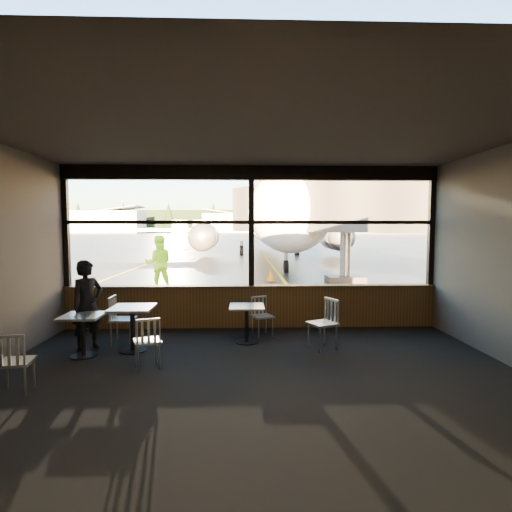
{
  "coord_description": "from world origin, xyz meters",
  "views": [
    {
      "loc": [
        -0.19,
        -8.63,
        2.17
      ],
      "look_at": [
        0.13,
        1.0,
        1.5
      ],
      "focal_mm": 28.0,
      "sensor_mm": 36.0,
      "label": 1
    }
  ],
  "objects_px": {
    "airliner": "(270,187)",
    "jet_bridge": "(349,225)",
    "ground_crew": "(159,263)",
    "cone_nose": "(270,275)",
    "chair_left_s": "(16,363)",
    "cone_wing": "(192,256)",
    "chair_near_n": "(262,317)",
    "chair_near_e": "(322,324)",
    "chair_mid_w": "(123,320)",
    "cafe_table_near": "(247,324)",
    "passenger": "(88,305)",
    "chair_mid_s": "(147,342)",
    "cafe_table_mid": "(133,329)",
    "cafe_table_left": "(83,336)"
  },
  "relations": [
    {
      "from": "airliner",
      "to": "jet_bridge",
      "type": "relative_size",
      "value": 3.32
    },
    {
      "from": "ground_crew",
      "to": "cone_nose",
      "type": "xyz_separation_m",
      "value": [
        4.04,
        2.58,
        -0.73
      ]
    },
    {
      "from": "chair_left_s",
      "to": "cone_nose",
      "type": "height_order",
      "value": "chair_left_s"
    },
    {
      "from": "airliner",
      "to": "jet_bridge",
      "type": "distance_m",
      "value": 17.29
    },
    {
      "from": "chair_left_s",
      "to": "cone_wing",
      "type": "height_order",
      "value": "chair_left_s"
    },
    {
      "from": "chair_near_n",
      "to": "chair_near_e",
      "type": "bearing_deg",
      "value": 115.94
    },
    {
      "from": "chair_near_n",
      "to": "chair_mid_w",
      "type": "relative_size",
      "value": 0.87
    },
    {
      "from": "chair_mid_w",
      "to": "cone_nose",
      "type": "height_order",
      "value": "chair_mid_w"
    },
    {
      "from": "cafe_table_near",
      "to": "cone_wing",
      "type": "xyz_separation_m",
      "value": [
        -3.71,
        21.16,
        -0.14
      ]
    },
    {
      "from": "chair_near_e",
      "to": "cone_nose",
      "type": "relative_size",
      "value": 1.94
    },
    {
      "from": "jet_bridge",
      "to": "passenger",
      "type": "relative_size",
      "value": 6.55
    },
    {
      "from": "jet_bridge",
      "to": "ground_crew",
      "type": "bearing_deg",
      "value": -177.01
    },
    {
      "from": "cone_wing",
      "to": "airliner",
      "type": "bearing_deg",
      "value": 23.19
    },
    {
      "from": "jet_bridge",
      "to": "cafe_table_near",
      "type": "bearing_deg",
      "value": -119.06
    },
    {
      "from": "chair_near_n",
      "to": "airliner",
      "type": "bearing_deg",
      "value": -116.37
    },
    {
      "from": "jet_bridge",
      "to": "chair_mid_w",
      "type": "height_order",
      "value": "jet_bridge"
    },
    {
      "from": "chair_near_e",
      "to": "passenger",
      "type": "xyz_separation_m",
      "value": [
        -4.19,
        0.13,
        0.35
      ]
    },
    {
      "from": "chair_mid_s",
      "to": "chair_mid_w",
      "type": "relative_size",
      "value": 0.9
    },
    {
      "from": "chair_near_n",
      "to": "chair_left_s",
      "type": "xyz_separation_m",
      "value": [
        -3.36,
        -2.72,
        0.03
      ]
    },
    {
      "from": "passenger",
      "to": "cone_nose",
      "type": "xyz_separation_m",
      "value": [
        3.91,
        9.25,
        -0.57
      ]
    },
    {
      "from": "airliner",
      "to": "cafe_table_near",
      "type": "bearing_deg",
      "value": -94.89
    },
    {
      "from": "cafe_table_near",
      "to": "cone_nose",
      "type": "height_order",
      "value": "cafe_table_near"
    },
    {
      "from": "cafe_table_near",
      "to": "chair_near_e",
      "type": "relative_size",
      "value": 0.78
    },
    {
      "from": "passenger",
      "to": "ground_crew",
      "type": "height_order",
      "value": "ground_crew"
    },
    {
      "from": "jet_bridge",
      "to": "cafe_table_mid",
      "type": "xyz_separation_m",
      "value": [
        -5.73,
        -7.15,
        -1.9
      ]
    },
    {
      "from": "chair_left_s",
      "to": "airliner",
      "type": "bearing_deg",
      "value": 69.62
    },
    {
      "from": "airliner",
      "to": "chair_mid_w",
      "type": "height_order",
      "value": "airliner"
    },
    {
      "from": "airliner",
      "to": "chair_mid_s",
      "type": "distance_m",
      "value": 25.67
    },
    {
      "from": "chair_near_e",
      "to": "chair_near_n",
      "type": "relative_size",
      "value": 1.16
    },
    {
      "from": "airliner",
      "to": "chair_left_s",
      "type": "bearing_deg",
      "value": -101.05
    },
    {
      "from": "chair_near_n",
      "to": "passenger",
      "type": "height_order",
      "value": "passenger"
    },
    {
      "from": "cafe_table_left",
      "to": "chair_mid_s",
      "type": "relative_size",
      "value": 0.88
    },
    {
      "from": "cone_nose",
      "to": "chair_near_n",
      "type": "bearing_deg",
      "value": -95.06
    },
    {
      "from": "chair_left_s",
      "to": "chair_mid_w",
      "type": "bearing_deg",
      "value": 62.79
    },
    {
      "from": "airliner",
      "to": "passenger",
      "type": "distance_m",
      "value": 24.87
    },
    {
      "from": "jet_bridge",
      "to": "cafe_table_mid",
      "type": "distance_m",
      "value": 9.35
    },
    {
      "from": "cone_wing",
      "to": "passenger",
      "type": "bearing_deg",
      "value": -87.68
    },
    {
      "from": "chair_near_n",
      "to": "ground_crew",
      "type": "distance_m",
      "value": 6.76
    },
    {
      "from": "cafe_table_left",
      "to": "cone_wing",
      "type": "height_order",
      "value": "cafe_table_left"
    },
    {
      "from": "chair_mid_s",
      "to": "passenger",
      "type": "height_order",
      "value": "passenger"
    },
    {
      "from": "chair_mid_s",
      "to": "cafe_table_mid",
      "type": "bearing_deg",
      "value": 97.22
    },
    {
      "from": "jet_bridge",
      "to": "chair_mid_w",
      "type": "bearing_deg",
      "value": -131.98
    },
    {
      "from": "cafe_table_mid",
      "to": "chair_near_n",
      "type": "relative_size",
      "value": 1.0
    },
    {
      "from": "chair_near_e",
      "to": "chair_left_s",
      "type": "xyz_separation_m",
      "value": [
        -4.39,
        -1.79,
        -0.04
      ]
    },
    {
      "from": "cafe_table_near",
      "to": "chair_left_s",
      "type": "relative_size",
      "value": 0.84
    },
    {
      "from": "cafe_table_mid",
      "to": "cone_nose",
      "type": "height_order",
      "value": "cafe_table_mid"
    },
    {
      "from": "airliner",
      "to": "chair_near_n",
      "type": "height_order",
      "value": "airliner"
    },
    {
      "from": "cone_nose",
      "to": "jet_bridge",
      "type": "bearing_deg",
      "value": -40.13
    },
    {
      "from": "airliner",
      "to": "cafe_table_mid",
      "type": "relative_size",
      "value": 43.97
    },
    {
      "from": "chair_near_e",
      "to": "cafe_table_mid",
      "type": "bearing_deg",
      "value": 65.21
    }
  ]
}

